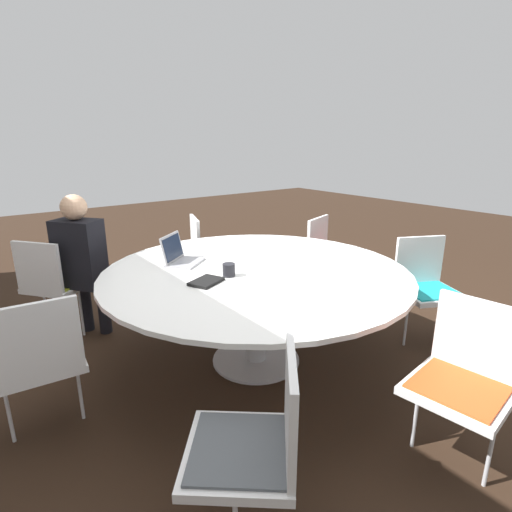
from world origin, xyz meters
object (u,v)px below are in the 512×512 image
Objects in this scene: chair_0 at (52,280)px; chair_6 at (208,249)px; chair_1 at (38,356)px; laptop at (180,256)px; chair_2 at (256,438)px; chair_3 at (465,373)px; coffee_cup at (229,270)px; chair_5 at (328,252)px; person_0 at (81,256)px; spiral_notebook at (206,282)px; chair_4 at (426,282)px.

chair_0 is 1.00× the size of chair_6.
laptop is at bearing 26.43° from chair_1.
chair_0 is at bearing 45.52° from chair_2.
chair_3 is 1.97m from laptop.
chair_3 is 1.48m from coffee_cup.
chair_5 is at bearing 34.13° from chair_0.
chair_2 is at bearing 150.70° from coffee_cup.
person_0 reaches higher than chair_1.
chair_3 is 3.39× the size of spiral_notebook.
chair_1 is at bearing 65.25° from chair_2.
chair_0 and chair_4 have the same top height.
chair_5 is (0.45, -2.72, 0.00)m from chair_1.
chair_1 is 1.16m from laptop.
chair_3 is 2.80m from person_0.
chair_5 is (-0.82, -2.40, 0.00)m from chair_0.
chair_0 is 2.34× the size of laptop.
chair_6 reaches higher than coffee_cup.
chair_4 is 3.39× the size of spiral_notebook.
coffee_cup is (-0.47, -0.12, -0.01)m from laptop.
chair_5 is at bearing -64.82° from chair_4.
chair_4 is at bearing 13.93° from person_0.
person_0 is 1.35m from coffee_cup.
chair_3 reaches higher than spiral_notebook.
chair_5 is 1.69m from laptop.
chair_0 is 3.03m from chair_4.
chair_6 is at bearing -25.20° from coffee_cup.
chair_2 and chair_4 have the same top height.
chair_0 is at bearing 32.80° from coffee_cup.
person_0 is at bearing -62.94° from chair_6.
chair_6 is at bearing -38.70° from chair_4.
chair_1 is 1.00× the size of chair_2.
laptop is (-0.85, -0.73, 0.27)m from chair_0.
chair_0 is 2.45m from chair_2.
chair_3 and chair_6 have the same top height.
chair_6 is (1.92, 0.88, 0.00)m from chair_4.
chair_6 is (0.84, 0.91, 0.00)m from chair_5.
chair_2 is 1.20m from spiral_notebook.
laptop is (-0.88, 0.76, 0.27)m from chair_6.
person_0 is at bearing 16.67° from chair_3.
chair_2 is 1.69m from laptop.
laptop reaches higher than chair_5.
chair_1 is 2.19m from chair_3.
chair_0 is at bearing -161.00° from person_0.
chair_3 is 1.00× the size of chair_5.
chair_2 is (-2.44, -0.23, 0.00)m from chair_0.
chair_2 is 1.00× the size of chair_5.
chair_1 is 1.30m from chair_2.
chair_4 is 1.00× the size of chair_5.
chair_6 is 1.31m from person_0.
chair_5 is (1.90, -1.09, 0.00)m from chair_3.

